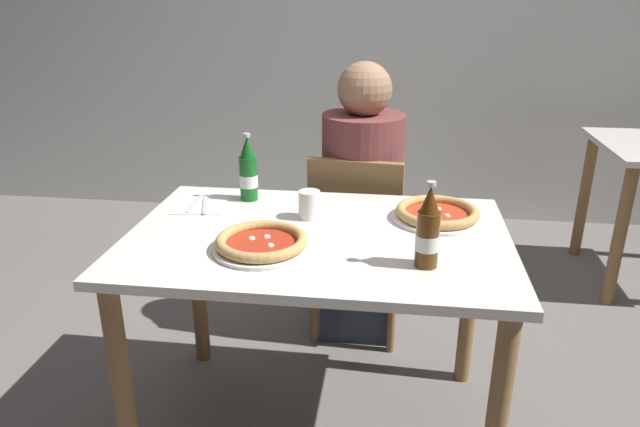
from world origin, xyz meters
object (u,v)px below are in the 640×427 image
(chair_behind_table, at_px, (358,237))
(napkin_with_cutlery, at_px, (200,205))
(dining_table_main, at_px, (318,266))
(pizza_marinara_far, at_px, (437,214))
(diner_seated, at_px, (361,210))
(pizza_margherita_near, at_px, (262,243))
(paper_cup, at_px, (309,205))
(beer_bottle_center, at_px, (428,231))
(beer_bottle_left, at_px, (248,172))

(chair_behind_table, bearing_deg, napkin_with_cutlery, 43.31)
(dining_table_main, xyz_separation_m, chair_behind_table, (0.09, 0.61, -0.15))
(dining_table_main, xyz_separation_m, pizza_marinara_far, (0.38, 0.17, 0.14))
(diner_seated, bearing_deg, chair_behind_table, -98.51)
(diner_seated, bearing_deg, pizza_margherita_near, -107.30)
(paper_cup, bearing_deg, napkin_with_cutlery, 170.91)
(paper_cup, bearing_deg, pizza_margherita_near, -110.94)
(chair_behind_table, xyz_separation_m, diner_seated, (0.01, 0.05, 0.10))
(pizza_margherita_near, bearing_deg, dining_table_main, 42.32)
(dining_table_main, bearing_deg, paper_cup, 109.37)
(beer_bottle_center, height_order, napkin_with_cutlery, beer_bottle_center)
(dining_table_main, distance_m, napkin_with_cutlery, 0.51)
(chair_behind_table, height_order, pizza_margherita_near, chair_behind_table)
(chair_behind_table, distance_m, beer_bottle_left, 0.63)
(diner_seated, height_order, beer_bottle_left, diner_seated)
(beer_bottle_center, relative_size, napkin_with_cutlery, 1.21)
(napkin_with_cutlery, bearing_deg, pizza_margherita_near, -47.74)
(pizza_marinara_far, distance_m, beer_bottle_left, 0.69)
(diner_seated, xyz_separation_m, napkin_with_cutlery, (-0.55, -0.46, 0.17))
(napkin_with_cutlery, height_order, paper_cup, paper_cup)
(pizza_margherita_near, bearing_deg, pizza_marinara_far, 30.38)
(pizza_marinara_far, bearing_deg, paper_cup, -174.48)
(chair_behind_table, xyz_separation_m, beer_bottle_left, (-0.38, -0.32, 0.37))
(beer_bottle_center, bearing_deg, beer_bottle_left, 143.01)
(dining_table_main, bearing_deg, diner_seated, 81.50)
(chair_behind_table, distance_m, paper_cup, 0.59)
(pizza_margherita_near, height_order, paper_cup, paper_cup)
(chair_behind_table, relative_size, beer_bottle_left, 3.44)
(paper_cup, bearing_deg, diner_seated, 74.61)
(chair_behind_table, height_order, napkin_with_cutlery, chair_behind_table)
(paper_cup, bearing_deg, beer_bottle_center, -39.97)
(diner_seated, relative_size, paper_cup, 12.73)
(diner_seated, distance_m, pizza_marinara_far, 0.59)
(diner_seated, distance_m, paper_cup, 0.59)
(diner_seated, xyz_separation_m, pizza_margherita_near, (-0.25, -0.80, 0.19))
(paper_cup, bearing_deg, chair_behind_table, 73.91)
(chair_behind_table, height_order, beer_bottle_center, beer_bottle_center)
(dining_table_main, height_order, napkin_with_cutlery, napkin_with_cutlery)
(pizza_marinara_far, bearing_deg, dining_table_main, -155.38)
(dining_table_main, bearing_deg, napkin_with_cutlery, 156.41)
(pizza_margherita_near, height_order, napkin_with_cutlery, pizza_margherita_near)
(pizza_marinara_far, relative_size, beer_bottle_center, 1.21)
(beer_bottle_center, xyz_separation_m, napkin_with_cutlery, (-0.78, 0.38, -0.10))
(chair_behind_table, distance_m, diner_seated, 0.11)
(diner_seated, bearing_deg, beer_bottle_left, -136.26)
(napkin_with_cutlery, xyz_separation_m, paper_cup, (0.41, -0.06, 0.04))
(chair_behind_table, bearing_deg, paper_cup, 80.01)
(pizza_margherita_near, distance_m, paper_cup, 0.29)
(diner_seated, height_order, napkin_with_cutlery, diner_seated)
(chair_behind_table, distance_m, napkin_with_cutlery, 0.73)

